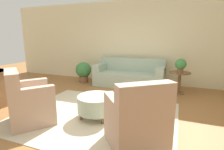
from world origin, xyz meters
name	(u,v)px	position (x,y,z in m)	size (l,w,h in m)	color
ground_plane	(95,116)	(0.00, 0.00, 0.00)	(16.00, 16.00, 0.00)	#996638
wall_back	(134,42)	(0.00, 3.05, 1.40)	(9.98, 0.12, 2.80)	beige
rug	(95,115)	(0.00, 0.00, 0.01)	(3.16, 2.56, 0.01)	beige
couch	(129,76)	(0.03, 2.43, 0.33)	(2.22, 0.85, 0.89)	#9EB29E
armchair_left	(28,103)	(-1.02, -0.70, 0.39)	(1.05, 1.04, 1.00)	tan
armchair_right	(137,122)	(1.02, -0.70, 0.39)	(1.05, 1.04, 1.00)	tan
ottoman_table	(96,104)	(0.05, -0.05, 0.29)	(0.74, 0.74, 0.44)	#9EB29E
side_table	(179,79)	(1.56, 2.15, 0.43)	(0.57, 0.57, 0.62)	brown
potted_plant_on_side_table	(181,65)	(1.56, 2.15, 0.83)	(0.30, 0.30, 0.38)	brown
potted_plant_floor	(83,71)	(-1.62, 2.33, 0.41)	(0.54, 0.54, 0.72)	brown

